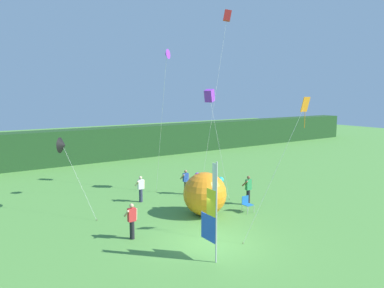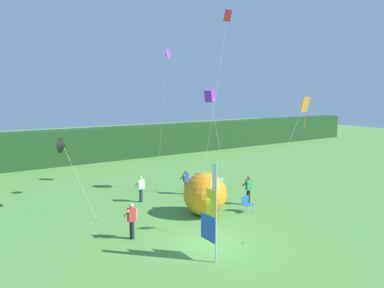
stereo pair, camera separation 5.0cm
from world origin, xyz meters
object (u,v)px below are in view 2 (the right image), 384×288
at_px(banner_flag, 211,213).
at_px(kite_purple_delta_3, 167,56).
at_px(person_mid_field, 132,220).
at_px(kite_purple_box_0, 210,96).
at_px(kite_orange_diamond_1, 301,116).
at_px(person_far_left, 141,188).
at_px(folding_chair, 247,203).
at_px(inflatable_balloon, 205,194).
at_px(person_far_right, 186,181).
at_px(person_near_banner, 248,189).
at_px(kite_red_box_4, 227,17).
at_px(kite_black_delta_2, 63,145).

height_order(banner_flag, kite_purple_delta_3, kite_purple_delta_3).
distance_m(person_mid_field, kite_purple_box_0, 10.49).
relative_size(banner_flag, kite_orange_diamond_1, 0.63).
distance_m(person_mid_field, person_far_left, 5.82).
xyz_separation_m(banner_flag, kite_purple_box_0, (5.96, 8.17, 4.53)).
bearing_deg(folding_chair, inflatable_balloon, 158.89).
bearing_deg(kite_purple_delta_3, folding_chair, -56.51).
xyz_separation_m(folding_chair, kite_purple_box_0, (0.68, 4.47, 5.96)).
bearing_deg(person_far_left, person_far_right, -1.68).
relative_size(person_near_banner, kite_red_box_4, 0.15).
height_order(person_near_banner, person_mid_field, person_near_banner).
bearing_deg(person_far_left, kite_black_delta_2, 170.25).
relative_size(banner_flag, folding_chair, 4.57).
bearing_deg(kite_purple_delta_3, person_near_banner, -40.57).
bearing_deg(kite_orange_diamond_1, kite_red_box_4, 70.86).
xyz_separation_m(person_far_right, kite_orange_diamond_1, (-0.06, -9.28, 4.81)).
height_order(folding_chair, kite_red_box_4, kite_red_box_4).
height_order(folding_chair, kite_black_delta_2, kite_black_delta_2).
relative_size(person_near_banner, kite_orange_diamond_1, 0.27).
bearing_deg(folding_chair, kite_black_delta_2, 145.41).
height_order(person_near_banner, inflatable_balloon, inflatable_balloon).
relative_size(banner_flag, person_near_banner, 2.30).
xyz_separation_m(inflatable_balloon, kite_orange_diamond_1, (1.35, -5.18, 4.49)).
bearing_deg(person_far_left, inflatable_balloon, -66.54).
bearing_deg(person_mid_field, kite_orange_diamond_1, -35.46).
bearing_deg(banner_flag, kite_purple_delta_3, 71.96).
relative_size(folding_chair, kite_red_box_4, 0.07).
bearing_deg(inflatable_balloon, kite_red_box_4, 39.75).
bearing_deg(person_near_banner, kite_orange_diamond_1, -110.04).
relative_size(person_far_right, folding_chair, 1.84).
bearing_deg(person_mid_field, kite_purple_box_0, 29.88).
distance_m(banner_flag, kite_purple_box_0, 11.08).
bearing_deg(kite_red_box_4, kite_orange_diamond_1, -109.14).
height_order(person_near_banner, kite_black_delta_2, kite_black_delta_2).
height_order(person_far_left, kite_orange_diamond_1, kite_orange_diamond_1).
bearing_deg(kite_black_delta_2, kite_red_box_4, -6.80).
xyz_separation_m(person_far_right, kite_purple_delta_3, (-1.87, -0.86, 7.94)).
height_order(person_far_left, kite_purple_box_0, kite_purple_box_0).
height_order(inflatable_balloon, kite_red_box_4, kite_red_box_4).
bearing_deg(person_far_right, inflatable_balloon, -109.03).
distance_m(person_far_left, inflatable_balloon, 4.59).
bearing_deg(kite_orange_diamond_1, kite_purple_box_0, 79.62).
bearing_deg(banner_flag, kite_black_delta_2, 108.40).
height_order(person_far_right, kite_purple_delta_3, kite_purple_delta_3).
xyz_separation_m(kite_purple_box_0, kite_purple_delta_3, (-3.41, -0.34, 2.34)).
relative_size(banner_flag, kite_purple_box_0, 0.59).
bearing_deg(person_far_right, folding_chair, -80.14).
bearing_deg(folding_chair, kite_purple_delta_3, 123.49).
xyz_separation_m(folding_chair, kite_orange_diamond_1, (-0.93, -4.29, 5.17)).
height_order(person_far_right, kite_orange_diamond_1, kite_orange_diamond_1).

